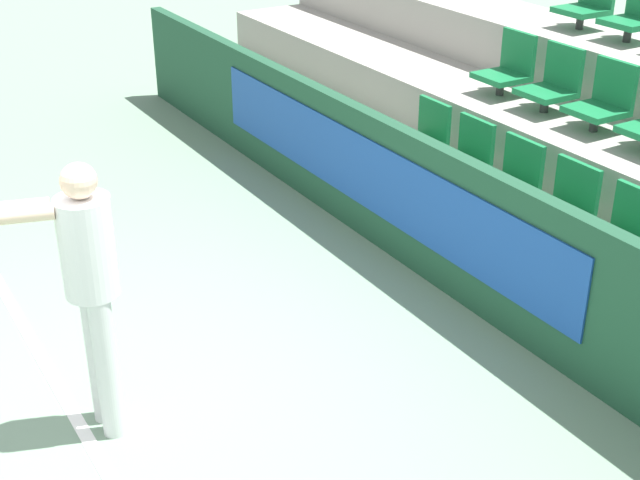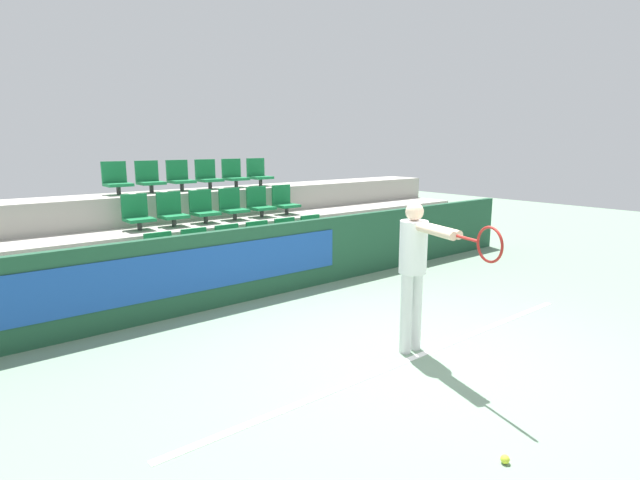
{
  "view_description": "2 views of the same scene",
  "coord_description": "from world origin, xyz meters",
  "views": [
    {
      "loc": [
        4.37,
        -0.85,
        3.36
      ],
      "look_at": [
        0.03,
        1.76,
        0.82
      ],
      "focal_mm": 50.0,
      "sensor_mm": 36.0,
      "label": 1
    },
    {
      "loc": [
        -4.02,
        -3.18,
        2.29
      ],
      "look_at": [
        -0.32,
        1.38,
        1.15
      ],
      "focal_mm": 28.0,
      "sensor_mm": 36.0,
      "label": 2
    }
  ],
  "objects": [
    {
      "name": "bleacher_tier_middle",
      "position": [
        0.0,
        4.45,
        0.48
      ],
      "size": [
        11.38,
        0.9,
        0.96
      ],
      "color": "#ADA89E",
      "rests_on": "ground"
    },
    {
      "name": "stadium_chair_2",
      "position": [
        -0.28,
        3.66,
        0.72
      ],
      "size": [
        0.4,
        0.39,
        0.55
      ],
      "color": "#333333",
      "rests_on": "bleacher_tier_front"
    },
    {
      "name": "tennis_player",
      "position": [
        0.06,
        0.2,
        1.02
      ],
      "size": [
        0.54,
        1.43,
        1.67
      ],
      "rotation": [
        0.0,
        0.0,
        -0.29
      ],
      "color": "silver",
      "rests_on": "ground"
    },
    {
      "name": "stadium_chair_9",
      "position": [
        0.28,
        4.56,
        1.21
      ],
      "size": [
        0.4,
        0.39,
        0.55
      ],
      "color": "#333333",
      "rests_on": "bleacher_tier_middle"
    },
    {
      "name": "stadium_chair_6",
      "position": [
        -1.39,
        4.56,
        1.21
      ],
      "size": [
        0.4,
        0.39,
        0.55
      ],
      "color": "#333333",
      "rests_on": "bleacher_tier_middle"
    },
    {
      "name": "stadium_chair_8",
      "position": [
        -0.28,
        4.56,
        1.21
      ],
      "size": [
        0.4,
        0.39,
        0.55
      ],
      "color": "#333333",
      "rests_on": "bleacher_tier_middle"
    },
    {
      "name": "stadium_chair_11",
      "position": [
        1.39,
        4.56,
        1.21
      ],
      "size": [
        0.4,
        0.39,
        0.55
      ],
      "color": "#333333",
      "rests_on": "bleacher_tier_middle"
    },
    {
      "name": "stadium_chair_10",
      "position": [
        0.84,
        4.56,
        1.21
      ],
      "size": [
        0.4,
        0.39,
        0.55
      ],
      "color": "#333333",
      "rests_on": "bleacher_tier_middle"
    },
    {
      "name": "bleacher_tier_back",
      "position": [
        0.0,
        5.34,
        0.72
      ],
      "size": [
        11.38,
        0.9,
        1.44
      ],
      "color": "#ADA89E",
      "rests_on": "ground"
    },
    {
      "name": "stadium_chair_12",
      "position": [
        -1.39,
        5.46,
        1.69
      ],
      "size": [
        0.4,
        0.39,
        0.55
      ],
      "color": "#333333",
      "rests_on": "bleacher_tier_back"
    },
    {
      "name": "bleacher_tier_front",
      "position": [
        0.0,
        3.55,
        0.24
      ],
      "size": [
        11.38,
        0.9,
        0.48
      ],
      "color": "#ADA89E",
      "rests_on": "ground"
    },
    {
      "name": "stadium_chair_3",
      "position": [
        0.28,
        3.66,
        0.72
      ],
      "size": [
        0.4,
        0.39,
        0.55
      ],
      "color": "#333333",
      "rests_on": "bleacher_tier_front"
    },
    {
      "name": "court_baseline",
      "position": [
        0.0,
        0.11,
        0.0
      ],
      "size": [
        5.88,
        0.08,
        0.01
      ],
      "color": "white",
      "rests_on": "ground"
    },
    {
      "name": "stadium_chair_7",
      "position": [
        -0.84,
        4.56,
        1.21
      ],
      "size": [
        0.4,
        0.39,
        0.55
      ],
      "color": "#333333",
      "rests_on": "bleacher_tier_middle"
    },
    {
      "name": "stadium_chair_17",
      "position": [
        1.39,
        5.46,
        1.69
      ],
      "size": [
        0.4,
        0.39,
        0.55
      ],
      "color": "#333333",
      "rests_on": "bleacher_tier_back"
    },
    {
      "name": "tennis_ball",
      "position": [
        -0.93,
        -1.5,
        0.03
      ],
      "size": [
        0.07,
        0.07,
        0.07
      ],
      "color": "#CCDB33",
      "rests_on": "ground"
    },
    {
      "name": "stadium_chair_14",
      "position": [
        -0.28,
        5.46,
        1.69
      ],
      "size": [
        0.4,
        0.39,
        0.55
      ],
      "color": "#333333",
      "rests_on": "bleacher_tier_back"
    },
    {
      "name": "stadium_chair_15",
      "position": [
        0.28,
        5.46,
        1.69
      ],
      "size": [
        0.4,
        0.39,
        0.55
      ],
      "color": "#333333",
      "rests_on": "bleacher_tier_back"
    },
    {
      "name": "stadium_chair_0",
      "position": [
        -1.39,
        3.66,
        0.72
      ],
      "size": [
        0.4,
        0.39,
        0.55
      ],
      "color": "#333333",
      "rests_on": "bleacher_tier_front"
    },
    {
      "name": "barrier_wall",
      "position": [
        -0.04,
        3.02,
        0.55
      ],
      "size": [
        11.78,
        0.14,
        1.09
      ],
      "color": "#1E4C33",
      "rests_on": "ground"
    },
    {
      "name": "ground_plane",
      "position": [
        0.0,
        0.0,
        0.0
      ],
      "size": [
        30.0,
        30.0,
        0.0
      ],
      "primitive_type": "plane",
      "color": "gray"
    },
    {
      "name": "stadium_chair_16",
      "position": [
        0.84,
        5.46,
        1.69
      ],
      "size": [
        0.4,
        0.39,
        0.55
      ],
      "color": "#333333",
      "rests_on": "bleacher_tier_back"
    },
    {
      "name": "stadium_chair_13",
      "position": [
        -0.84,
        5.46,
        1.69
      ],
      "size": [
        0.4,
        0.39,
        0.55
      ],
      "color": "#333333",
      "rests_on": "bleacher_tier_back"
    },
    {
      "name": "stadium_chair_1",
      "position": [
        -0.84,
        3.66,
        0.72
      ],
      "size": [
        0.4,
        0.39,
        0.55
      ],
      "color": "#333333",
      "rests_on": "bleacher_tier_front"
    },
    {
      "name": "stadium_chair_4",
      "position": [
        0.84,
        3.66,
        0.72
      ],
      "size": [
        0.4,
        0.39,
        0.55
      ],
      "color": "#333333",
      "rests_on": "bleacher_tier_front"
    },
    {
      "name": "stadium_chair_5",
      "position": [
        1.39,
        3.66,
        0.72
      ],
      "size": [
        0.4,
        0.39,
        0.55
      ],
      "color": "#333333",
      "rests_on": "bleacher_tier_front"
    }
  ]
}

